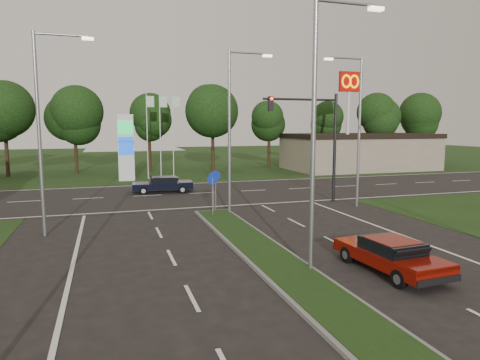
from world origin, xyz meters
name	(u,v)px	position (x,y,z in m)	size (l,w,h in m)	color
verge_far	(149,161)	(0.00, 55.00, 0.00)	(160.00, 50.00, 0.02)	black
cross_road	(189,194)	(0.00, 24.00, 0.00)	(160.00, 12.00, 0.02)	black
median_kerb	(317,295)	(0.00, 4.00, 0.06)	(2.00, 26.00, 0.12)	slate
commercial_building	(359,152)	(22.00, 36.00, 2.00)	(16.00, 9.00, 4.00)	gray
streetlight_median_near	(319,122)	(1.00, 6.00, 5.08)	(2.53, 0.22, 9.00)	gray
streetlight_median_far	(233,124)	(1.00, 16.00, 5.08)	(2.53, 0.22, 9.00)	gray
streetlight_left_far	(43,123)	(-8.30, 14.00, 5.08)	(2.53, 0.22, 9.00)	gray
streetlight_right_far	(357,124)	(8.80, 16.00, 5.08)	(2.53, 0.22, 9.00)	gray
traffic_signal	(317,131)	(7.19, 18.00, 4.65)	(5.10, 0.42, 7.00)	black
median_signs	(214,184)	(0.00, 16.40, 1.71)	(1.16, 1.76, 2.38)	gray
gas_pylon	(128,146)	(-3.79, 33.05, 3.20)	(5.80, 1.26, 8.00)	silver
mcdonalds_sign	(349,96)	(18.00, 31.97, 7.99)	(2.20, 0.47, 10.40)	silver
treeline_far	(161,108)	(0.10, 39.93, 6.83)	(6.00, 6.00, 9.90)	black
red_sedan	(390,254)	(3.40, 5.21, 0.62)	(2.00, 4.30, 1.15)	maroon
navy_sedan	(163,184)	(-1.76, 25.12, 0.65)	(4.51, 2.14, 1.20)	black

